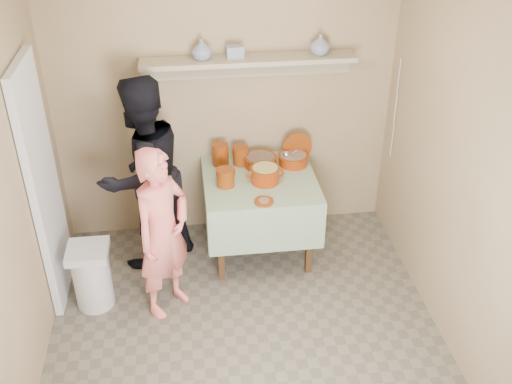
{
  "coord_description": "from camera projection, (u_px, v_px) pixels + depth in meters",
  "views": [
    {
      "loc": [
        -0.35,
        -3.14,
        3.37
      ],
      "look_at": [
        0.15,
        0.75,
        0.95
      ],
      "focal_mm": 42.0,
      "sensor_mm": 36.0,
      "label": 1
    }
  ],
  "objects": [
    {
      "name": "tile_panel",
      "position": [
        44.0,
        187.0,
        4.58
      ],
      "size": [
        0.06,
        0.7,
        2.0
      ],
      "primitive_type": "cube",
      "color": "silver",
      "rests_on": "ground"
    },
    {
      "name": "trash_bin",
      "position": [
        92.0,
        276.0,
        4.79
      ],
      "size": [
        0.32,
        0.32,
        0.56
      ],
      "color": "silver",
      "rests_on": "ground"
    },
    {
      "name": "ground",
      "position": [
        249.0,
        354.0,
        4.46
      ],
      "size": [
        3.5,
        3.5,
        0.0
      ],
      "primitive_type": "plane",
      "color": "#655E50",
      "rests_on": "ground"
    },
    {
      "name": "vase_right",
      "position": [
        320.0,
        44.0,
        4.96
      ],
      "size": [
        0.17,
        0.17,
        0.17
      ],
      "primitive_type": "imported",
      "rotation": [
        0.0,
        0.0,
        0.03
      ],
      "color": "navy",
      "rests_on": "wall_shelf"
    },
    {
      "name": "wall_shelf",
      "position": [
        248.0,
        62.0,
        5.0
      ],
      "size": [
        1.8,
        0.25,
        0.21
      ],
      "color": "tan",
      "rests_on": "room_shell"
    },
    {
      "name": "cazuela_rice",
      "position": [
        265.0,
        173.0,
        5.06
      ],
      "size": [
        0.33,
        0.25,
        0.14
      ],
      "color": "maroon",
      "rests_on": "serving_table"
    },
    {
      "name": "plate_stack_a",
      "position": [
        220.0,
        154.0,
        5.32
      ],
      "size": [
        0.15,
        0.15,
        0.2
      ],
      "primitive_type": "cylinder",
      "color": "#6A2707",
      "rests_on": "serving_table"
    },
    {
      "name": "cazuela_meat_b",
      "position": [
        293.0,
        158.0,
        5.35
      ],
      "size": [
        0.28,
        0.28,
        0.1
      ],
      "color": "maroon",
      "rests_on": "serving_table"
    },
    {
      "name": "plate_stack_b",
      "position": [
        241.0,
        155.0,
        5.34
      ],
      "size": [
        0.14,
        0.14,
        0.17
      ],
      "primitive_type": "cylinder",
      "color": "#6A2707",
      "rests_on": "serving_table"
    },
    {
      "name": "cazuela_meat_a",
      "position": [
        260.0,
        160.0,
        5.31
      ],
      "size": [
        0.3,
        0.3,
        0.1
      ],
      "color": "maroon",
      "rests_on": "serving_table"
    },
    {
      "name": "empty_bowl",
      "position": [
        227.0,
        172.0,
        5.2
      ],
      "size": [
        0.15,
        0.15,
        0.05
      ],
      "primitive_type": "cylinder",
      "color": "#6A2707",
      "rests_on": "serving_table"
    },
    {
      "name": "vase_left",
      "position": [
        202.0,
        49.0,
        4.86
      ],
      "size": [
        0.23,
        0.23,
        0.17
      ],
      "primitive_type": "imported",
      "rotation": [
        0.0,
        0.0,
        0.7
      ],
      "color": "navy",
      "rests_on": "wall_shelf"
    },
    {
      "name": "person_helper",
      "position": [
        143.0,
        175.0,
        5.01
      ],
      "size": [
        1.06,
        1.04,
        1.72
      ],
      "primitive_type": "imported",
      "rotation": [
        0.0,
        0.0,
        -2.43
      ],
      "color": "black",
      "rests_on": "ground"
    },
    {
      "name": "bowl_stack",
      "position": [
        225.0,
        177.0,
        5.02
      ],
      "size": [
        0.16,
        0.16,
        0.16
      ],
      "primitive_type": "cylinder",
      "color": "#6A2707",
      "rests_on": "serving_table"
    },
    {
      "name": "ceramic_box",
      "position": [
        235.0,
        52.0,
        4.91
      ],
      "size": [
        0.15,
        0.11,
        0.1
      ],
      "primitive_type": "cube",
      "rotation": [
        0.0,
        0.0,
        0.06
      ],
      "color": "navy",
      "rests_on": "wall_shelf"
    },
    {
      "name": "person_cook",
      "position": [
        163.0,
        233.0,
        4.54
      ],
      "size": [
        0.61,
        0.62,
        1.43
      ],
      "primitive_type": "imported",
      "rotation": [
        0.0,
        0.0,
        0.82
      ],
      "color": "#EF6E67",
      "rests_on": "ground"
    },
    {
      "name": "ladle",
      "position": [
        287.0,
        154.0,
        5.3
      ],
      "size": [
        0.08,
        0.26,
        0.19
      ],
      "color": "silver",
      "rests_on": "cazuela_meat_b"
    },
    {
      "name": "electrical_cord",
      "position": [
        395.0,
        109.0,
        5.21
      ],
      "size": [
        0.01,
        0.05,
        0.9
      ],
      "color": "silver",
      "rests_on": "wall_shelf"
    },
    {
      "name": "room_shell",
      "position": [
        247.0,
        165.0,
        3.61
      ],
      "size": [
        3.04,
        3.54,
        2.62
      ],
      "color": "#9F8661",
      "rests_on": "ground"
    },
    {
      "name": "propped_lid",
      "position": [
        297.0,
        147.0,
        5.4
      ],
      "size": [
        0.28,
        0.07,
        0.28
      ],
      "primitive_type": "cylinder",
      "rotation": [
        1.5,
        0.0,
        0.1
      ],
      "color": "#6A2707",
      "rests_on": "serving_table"
    },
    {
      "name": "serving_table",
      "position": [
        260.0,
        190.0,
        5.23
      ],
      "size": [
        0.97,
        0.97,
        0.76
      ],
      "color": "#4C2D16",
      "rests_on": "ground"
    },
    {
      "name": "front_plate",
      "position": [
        264.0,
        201.0,
        4.83
      ],
      "size": [
        0.16,
        0.16,
        0.03
      ],
      "color": "#6A2707",
      "rests_on": "serving_table"
    }
  ]
}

